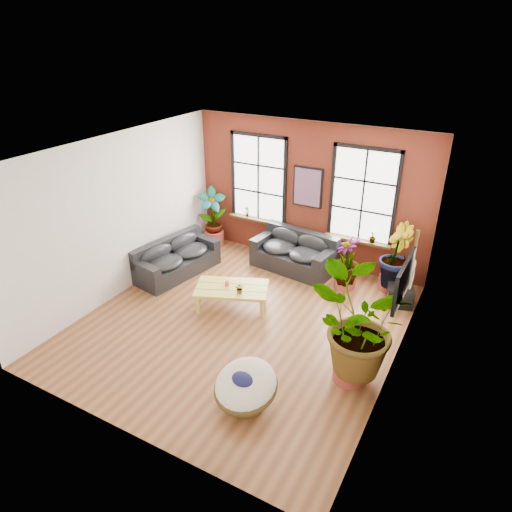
{
  "coord_description": "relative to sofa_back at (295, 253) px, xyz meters",
  "views": [
    {
      "loc": [
        3.94,
        -6.6,
        5.41
      ],
      "look_at": [
        0.0,
        0.6,
        1.25
      ],
      "focal_mm": 32.0,
      "sensor_mm": 36.0,
      "label": 1
    }
  ],
  "objects": [
    {
      "name": "floor_plant_back_left",
      "position": [
        -2.53,
        0.17,
        0.47
      ],
      "size": [
        0.93,
        0.88,
        1.47
      ],
      "primitive_type": "imported",
      "rotation": [
        0.0,
        0.0,
        0.64
      ],
      "color": "#1B4512",
      "rests_on": "ground"
    },
    {
      "name": "floor_plant_mid",
      "position": [
        1.41,
        -0.33,
        0.28
      ],
      "size": [
        0.85,
        0.85,
        1.11
      ],
      "primitive_type": "imported",
      "rotation": [
        0.0,
        0.0,
        5.22
      ],
      "color": "#1B4512",
      "rests_on": "ground"
    },
    {
      "name": "sill_plant_left",
      "position": [
        -1.62,
        0.46,
        0.62
      ],
      "size": [
        0.17,
        0.17,
        0.27
      ],
      "primitive_type": "imported",
      "rotation": [
        0.0,
        0.0,
        0.79
      ],
      "color": "#1B4512",
      "rests_on": "room"
    },
    {
      "name": "coffee_table",
      "position": [
        -0.44,
        -2.26,
        0.01
      ],
      "size": [
        1.72,
        1.38,
        0.58
      ],
      "rotation": [
        0.0,
        0.0,
        0.39
      ],
      "color": "gold",
      "rests_on": "ground"
    },
    {
      "name": "pot_back_right",
      "position": [
        2.32,
        0.1,
        -0.24
      ],
      "size": [
        0.58,
        0.58,
        0.35
      ],
      "rotation": [
        0.0,
        0.0,
        -0.26
      ],
      "color": "#A84137",
      "rests_on": "ground"
    },
    {
      "name": "pot_back_left",
      "position": [
        -2.51,
        0.19,
        -0.22
      ],
      "size": [
        0.64,
        0.64,
        0.39
      ],
      "rotation": [
        0.0,
        0.0,
        -0.22
      ],
      "color": "#A84137",
      "rests_on": "ground"
    },
    {
      "name": "poster",
      "position": [
        0.03,
        0.51,
        1.53
      ],
      "size": [
        0.74,
        0.06,
        0.98
      ],
      "color": "black",
      "rests_on": "room"
    },
    {
      "name": "table_plant",
      "position": [
        -0.17,
        -2.38,
        0.18
      ],
      "size": [
        0.24,
        0.23,
        0.22
      ],
      "primitive_type": "imported",
      "rotation": [
        0.0,
        0.0,
        0.36
      ],
      "color": "#1B4512",
      "rests_on": "coffee_table"
    },
    {
      "name": "sofa_back",
      "position": [
        0.0,
        0.0,
        0.0
      ],
      "size": [
        2.12,
        1.23,
        0.92
      ],
      "rotation": [
        0.0,
        0.0,
        -0.13
      ],
      "color": "black",
      "rests_on": "ground"
    },
    {
      "name": "room",
      "position": [
        0.03,
        -2.52,
        1.33
      ],
      "size": [
        6.04,
        6.54,
        3.54
      ],
      "color": "brown",
      "rests_on": "ground"
    },
    {
      "name": "floor_plant_back_right",
      "position": [
        2.36,
        0.08,
        0.46
      ],
      "size": [
        0.79,
        0.91,
        1.46
      ],
      "primitive_type": "imported",
      "rotation": [
        0.0,
        0.0,
        1.76
      ],
      "color": "#1B4512",
      "rests_on": "ground"
    },
    {
      "name": "sofa_left",
      "position": [
        -2.43,
        -1.62,
        -0.04
      ],
      "size": [
        1.25,
        2.25,
        0.84
      ],
      "rotation": [
        0.0,
        0.0,
        1.39
      ],
      "color": "black",
      "rests_on": "ground"
    },
    {
      "name": "media_box",
      "position": [
        2.69,
        -0.46,
        -0.19
      ],
      "size": [
        0.64,
        0.58,
        0.44
      ],
      "rotation": [
        0.0,
        0.0,
        0.29
      ],
      "color": "black",
      "rests_on": "ground"
    },
    {
      "name": "sill_plant_right",
      "position": [
        1.73,
        0.46,
        0.62
      ],
      "size": [
        0.19,
        0.19,
        0.27
      ],
      "primitive_type": "imported",
      "rotation": [
        0.0,
        0.0,
        3.49
      ],
      "color": "#1B4512",
      "rests_on": "room"
    },
    {
      "name": "pot_mid",
      "position": [
        1.4,
        -0.29,
        -0.24
      ],
      "size": [
        0.54,
        0.54,
        0.36
      ],
      "rotation": [
        0.0,
        0.0,
        -0.1
      ],
      "color": "#A84137",
      "rests_on": "ground"
    },
    {
      "name": "pot_right_wall",
      "position": [
        2.48,
        -3.22,
        -0.21
      ],
      "size": [
        0.75,
        0.75,
        0.42
      ],
      "rotation": [
        0.0,
        0.0,
        0.39
      ],
      "color": "#A84137",
      "rests_on": "ground"
    },
    {
      "name": "tv_wall_unit",
      "position": [
        2.97,
        -2.07,
        1.13
      ],
      "size": [
        0.13,
        1.86,
        1.2
      ],
      "color": "black",
      "rests_on": "room"
    },
    {
      "name": "floor_plant_right_wall",
      "position": [
        2.48,
        -3.21,
        0.63
      ],
      "size": [
        1.8,
        1.62,
        1.78
      ],
      "primitive_type": "imported",
      "rotation": [
        0.0,
        0.0,
        3.3
      ],
      "color": "#1B4512",
      "rests_on": "ground"
    },
    {
      "name": "papasan_chair",
      "position": [
        1.24,
        -4.61,
        -0.02
      ],
      "size": [
        1.17,
        1.18,
        0.77
      ],
      "rotation": [
        0.0,
        0.0,
        -0.16
      ],
      "color": "#533F1D",
      "rests_on": "ground"
    }
  ]
}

